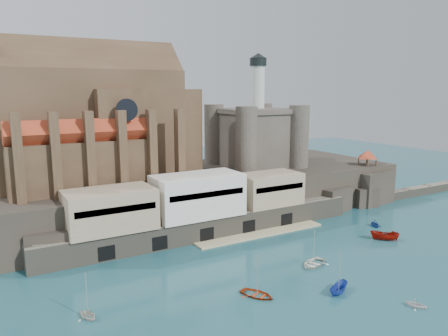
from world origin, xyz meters
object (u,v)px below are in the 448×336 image
boat_0 (257,296)px  boat_1 (416,307)px  church (101,126)px  castle_keep (255,134)px  pavilion (368,155)px  boat_2 (338,293)px

boat_0 → boat_1: 22.15m
church → boat_1: church is taller
boat_0 → church: bearing=77.1°
castle_keep → pavilion: bearing=-30.2°
pavilion → boat_1: size_ratio=2.08×
castle_keep → boat_2: 57.51m
church → pavilion: (66.13, -15.85, -9.40)m
boat_1 → castle_keep: bearing=54.1°
boat_1 → pavilion: bearing=25.3°
church → boat_2: church is taller
boat_0 → boat_2: boat_0 is taller
church → boat_2: size_ratio=10.31×
church → castle_keep: church is taller
church → castle_keep: (40.21, -0.78, -3.81)m
pavilion → boat_2: size_ratio=1.40×
boat_1 → church: bearing=90.7°
boat_0 → boat_2: size_ratio=1.18×
boat_0 → boat_2: 12.26m
boat_0 → boat_2: (11.09, -5.23, 0.00)m
boat_2 → pavilion: bearing=-73.5°
castle_keep → boat_0: (-30.60, -45.68, -18.31)m
castle_keep → boat_2: (-19.51, -50.91, -18.31)m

